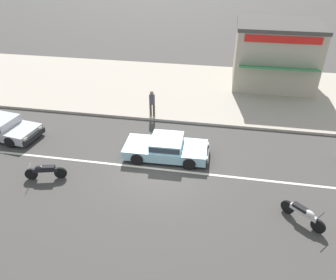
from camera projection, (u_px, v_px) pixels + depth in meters
ground_plane at (160, 169)px, 15.56m from camera, size 160.00×160.00×0.00m
lane_centre_stripe at (160, 169)px, 15.55m from camera, size 50.40×0.14×0.01m
kerb_strip at (186, 89)px, 23.57m from camera, size 68.00×10.00×0.15m
sedan_silver_2 at (1, 127)px, 17.94m from camera, size 4.57×2.38×1.06m
sedan_pale_blue_3 at (167, 147)px, 16.18m from camera, size 4.22×1.99×1.06m
motorcycle_0 at (45, 171)px, 14.75m from camera, size 1.83×0.70×0.80m
motorcycle_1 at (303, 214)px, 12.48m from camera, size 1.47×1.29×0.80m
pedestrian_by_shop at (152, 102)px, 19.41m from camera, size 0.34×0.34×1.60m
shopfront_corner_warung at (275, 54)px, 23.18m from camera, size 5.66×5.45×4.33m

